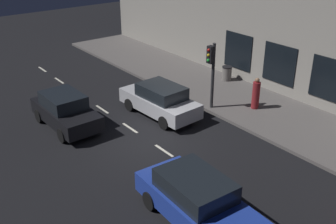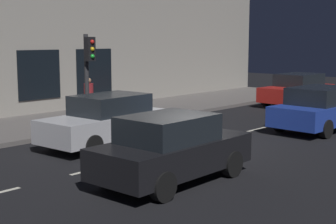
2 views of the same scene
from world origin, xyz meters
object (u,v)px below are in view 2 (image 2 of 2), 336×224
(traffic_light, at_px, (88,65))
(parked_car_2, at_px, (108,120))
(parked_car_3, at_px, (171,149))
(parked_car_0, at_px, (297,90))
(parked_car_1, at_px, (322,108))
(pedestrian_0, at_px, (89,99))

(traffic_light, bearing_deg, parked_car_2, 153.69)
(traffic_light, xyz_separation_m, parked_car_3, (-6.44, 2.81, -1.58))
(traffic_light, bearing_deg, parked_car_0, -100.37)
(traffic_light, relative_size, parked_car_1, 0.71)
(parked_car_2, bearing_deg, parked_car_3, 154.92)
(traffic_light, relative_size, parked_car_0, 0.74)
(traffic_light, height_order, parked_car_0, traffic_light)
(pedestrian_0, bearing_deg, parked_car_1, -166.81)
(pedestrian_0, bearing_deg, traffic_light, 124.99)
(parked_car_3, xyz_separation_m, pedestrian_0, (8.21, -4.22, 0.10))
(parked_car_2, height_order, parked_car_3, same)
(parked_car_1, bearing_deg, parked_car_3, -84.50)
(parked_car_0, bearing_deg, parked_car_2, 91.64)
(parked_car_0, relative_size, parked_car_1, 0.97)
(parked_car_1, relative_size, parked_car_3, 1.15)
(traffic_light, height_order, parked_car_1, traffic_light)
(parked_car_3, distance_m, pedestrian_0, 9.23)
(pedestrian_0, bearing_deg, parked_car_2, 131.43)
(parked_car_1, height_order, parked_car_2, same)
(parked_car_0, distance_m, pedestrian_0, 10.80)
(parked_car_3, height_order, pedestrian_0, pedestrian_0)
(parked_car_1, bearing_deg, traffic_light, -132.97)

